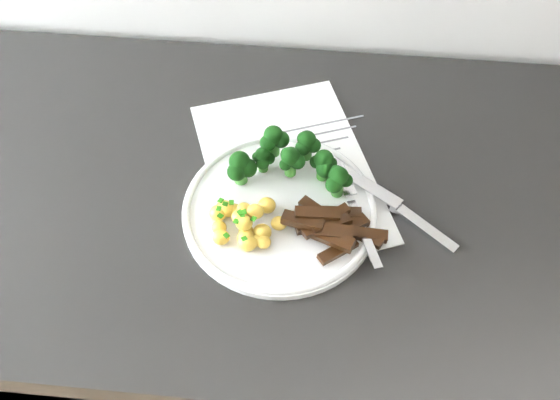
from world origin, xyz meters
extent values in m
cube|color=black|center=(-0.04, 1.68, 0.45)|extent=(2.39, 0.60, 0.90)
cube|color=white|center=(-0.09, 1.72, 0.90)|extent=(0.32, 0.38, 0.00)
cube|color=slate|center=(-0.05, 1.81, 0.90)|extent=(0.14, 0.06, 0.00)
cube|color=slate|center=(-0.06, 1.78, 0.90)|extent=(0.14, 0.05, 0.00)
cube|color=slate|center=(-0.07, 1.76, 0.90)|extent=(0.13, 0.05, 0.00)
cube|color=slate|center=(-0.08, 1.74, 0.90)|extent=(0.13, 0.05, 0.00)
cube|color=slate|center=(-0.09, 1.72, 0.90)|extent=(0.12, 0.05, 0.00)
cube|color=slate|center=(-0.09, 1.70, 0.90)|extent=(0.12, 0.05, 0.00)
cylinder|color=white|center=(-0.09, 1.64, 0.90)|extent=(0.26, 0.26, 0.01)
torus|color=white|center=(-0.09, 1.64, 0.91)|extent=(0.26, 0.26, 0.01)
cylinder|color=#2E6E21|center=(-0.08, 1.70, 0.93)|extent=(0.02, 0.02, 0.02)
sphere|color=black|center=(-0.07, 1.70, 0.95)|extent=(0.02, 0.02, 0.02)
sphere|color=black|center=(-0.09, 1.71, 0.95)|extent=(0.02, 0.02, 0.02)
sphere|color=black|center=(-0.09, 1.69, 0.95)|extent=(0.02, 0.02, 0.02)
sphere|color=black|center=(-0.08, 1.70, 0.95)|extent=(0.03, 0.03, 0.03)
cylinder|color=#2E6E21|center=(-0.04, 1.70, 0.92)|extent=(0.02, 0.02, 0.02)
sphere|color=black|center=(-0.03, 1.71, 0.94)|extent=(0.02, 0.02, 0.02)
sphere|color=black|center=(-0.04, 1.71, 0.94)|extent=(0.02, 0.02, 0.02)
sphere|color=black|center=(-0.05, 1.71, 0.94)|extent=(0.02, 0.02, 0.02)
sphere|color=black|center=(-0.04, 1.69, 0.94)|extent=(0.02, 0.02, 0.02)
sphere|color=black|center=(-0.04, 1.70, 0.95)|extent=(0.03, 0.03, 0.03)
cylinder|color=#2E6E21|center=(-0.12, 1.71, 0.92)|extent=(0.01, 0.01, 0.02)
sphere|color=black|center=(-0.11, 1.71, 0.93)|extent=(0.02, 0.02, 0.02)
sphere|color=black|center=(-0.12, 1.72, 0.93)|extent=(0.02, 0.02, 0.02)
sphere|color=black|center=(-0.13, 1.71, 0.93)|extent=(0.01, 0.01, 0.01)
sphere|color=black|center=(-0.12, 1.70, 0.93)|extent=(0.02, 0.02, 0.02)
sphere|color=black|center=(-0.12, 1.71, 0.94)|extent=(0.02, 0.02, 0.02)
cylinder|color=#2E6E21|center=(-0.06, 1.73, 0.93)|extent=(0.02, 0.02, 0.02)
sphere|color=black|center=(-0.05, 1.73, 0.95)|extent=(0.02, 0.02, 0.02)
sphere|color=black|center=(-0.07, 1.74, 0.95)|extent=(0.02, 0.02, 0.02)
sphere|color=black|center=(-0.07, 1.72, 0.95)|extent=(0.02, 0.02, 0.02)
sphere|color=black|center=(-0.06, 1.73, 0.95)|extent=(0.03, 0.03, 0.03)
cylinder|color=#2E6E21|center=(-0.11, 1.73, 0.93)|extent=(0.02, 0.02, 0.02)
sphere|color=black|center=(-0.10, 1.73, 0.95)|extent=(0.02, 0.02, 0.02)
sphere|color=black|center=(-0.11, 1.74, 0.95)|extent=(0.02, 0.02, 0.02)
sphere|color=black|center=(-0.12, 1.72, 0.95)|extent=(0.02, 0.02, 0.02)
sphere|color=black|center=(-0.11, 1.73, 0.96)|extent=(0.03, 0.03, 0.03)
cylinder|color=#2E6E21|center=(-0.02, 1.68, 0.92)|extent=(0.02, 0.02, 0.02)
sphere|color=black|center=(-0.01, 1.68, 0.94)|extent=(0.02, 0.02, 0.02)
sphere|color=black|center=(-0.02, 1.69, 0.94)|extent=(0.02, 0.02, 0.02)
sphere|color=black|center=(-0.02, 1.67, 0.94)|extent=(0.02, 0.02, 0.02)
sphere|color=black|center=(-0.02, 1.68, 0.95)|extent=(0.03, 0.03, 0.03)
cylinder|color=#2E6E21|center=(-0.15, 1.69, 0.92)|extent=(0.02, 0.02, 0.02)
sphere|color=black|center=(-0.14, 1.68, 0.94)|extent=(0.03, 0.03, 0.03)
sphere|color=black|center=(-0.15, 1.70, 0.94)|extent=(0.02, 0.02, 0.02)
sphere|color=black|center=(-0.15, 1.67, 0.94)|extent=(0.03, 0.03, 0.03)
sphere|color=black|center=(-0.15, 1.69, 0.95)|extent=(0.03, 0.03, 0.03)
ellipsoid|color=#EAC74F|center=(-0.17, 1.63, 0.92)|extent=(0.02, 0.02, 0.02)
ellipsoid|color=#EAC74F|center=(-0.15, 1.63, 0.92)|extent=(0.02, 0.02, 0.02)
ellipsoid|color=#EAC74F|center=(-0.17, 1.62, 0.92)|extent=(0.02, 0.02, 0.02)
ellipsoid|color=#EAC74F|center=(-0.12, 1.59, 0.92)|extent=(0.02, 0.02, 0.02)
ellipsoid|color=#EAC74F|center=(-0.13, 1.59, 0.92)|extent=(0.02, 0.02, 0.02)
ellipsoid|color=#EAC74F|center=(-0.09, 1.61, 0.92)|extent=(0.02, 0.02, 0.02)
ellipsoid|color=#EAC74F|center=(-0.13, 1.58, 0.92)|extent=(0.02, 0.02, 0.02)
ellipsoid|color=#EAC74F|center=(-0.13, 1.58, 0.92)|extent=(0.03, 0.02, 0.02)
ellipsoid|color=#EAC74F|center=(-0.13, 1.60, 0.92)|extent=(0.02, 0.02, 0.02)
ellipsoid|color=#EAC74F|center=(-0.16, 1.63, 0.92)|extent=(0.02, 0.02, 0.02)
ellipsoid|color=#EAC74F|center=(-0.14, 1.61, 0.93)|extent=(0.02, 0.02, 0.02)
ellipsoid|color=#EAC74F|center=(-0.11, 1.60, 0.92)|extent=(0.02, 0.02, 0.02)
ellipsoid|color=#EAC74F|center=(-0.12, 1.58, 0.92)|extent=(0.02, 0.02, 0.02)
ellipsoid|color=#EAC74F|center=(-0.12, 1.62, 0.93)|extent=(0.02, 0.02, 0.02)
ellipsoid|color=#EAC74F|center=(-0.17, 1.62, 0.92)|extent=(0.02, 0.02, 0.02)
ellipsoid|color=#EAC74F|center=(-0.11, 1.58, 0.92)|extent=(0.02, 0.02, 0.02)
ellipsoid|color=#EAC74F|center=(-0.13, 1.60, 0.93)|extent=(0.02, 0.02, 0.02)
ellipsoid|color=#EAC74F|center=(-0.16, 1.59, 0.92)|extent=(0.02, 0.02, 0.02)
ellipsoid|color=#EAC74F|center=(-0.14, 1.62, 0.93)|extent=(0.02, 0.02, 0.02)
ellipsoid|color=#EAC74F|center=(-0.11, 1.64, 0.92)|extent=(0.02, 0.02, 0.02)
ellipsoid|color=#EAC74F|center=(-0.17, 1.60, 0.92)|extent=(0.02, 0.02, 0.02)
cube|color=#1B5E0B|center=(-0.14, 1.60, 0.94)|extent=(0.01, 0.01, 0.00)
cube|color=#1B5E0B|center=(-0.14, 1.60, 0.94)|extent=(0.01, 0.01, 0.00)
cube|color=#1B5E0B|center=(-0.17, 1.62, 0.94)|extent=(0.01, 0.01, 0.00)
cube|color=#1B5E0B|center=(-0.14, 1.60, 0.94)|extent=(0.01, 0.01, 0.00)
cube|color=#1B5E0B|center=(-0.14, 1.61, 0.94)|extent=(0.01, 0.01, 0.00)
cube|color=#1B5E0B|center=(-0.14, 1.61, 0.95)|extent=(0.01, 0.01, 0.00)
cube|color=#1B5E0B|center=(-0.12, 1.60, 0.94)|extent=(0.01, 0.01, 0.00)
cube|color=#1B5E0B|center=(-0.15, 1.57, 0.94)|extent=(0.01, 0.01, 0.00)
cube|color=#1B5E0B|center=(-0.16, 1.62, 0.94)|extent=(0.01, 0.01, 0.00)
cube|color=#1B5E0B|center=(-0.17, 1.62, 0.94)|extent=(0.01, 0.01, 0.00)
cube|color=#1B5E0B|center=(-0.14, 1.61, 0.94)|extent=(0.01, 0.01, 0.00)
cube|color=#1B5E0B|center=(-0.13, 1.57, 0.94)|extent=(0.01, 0.01, 0.00)
cube|color=#1B5E0B|center=(-0.15, 1.62, 0.94)|extent=(0.01, 0.01, 0.00)
cube|color=#1B5E0B|center=(-0.17, 1.61, 0.93)|extent=(0.01, 0.01, 0.00)
cube|color=black|center=(0.00, 1.62, 0.91)|extent=(0.06, 0.05, 0.02)
cube|color=black|center=(-0.01, 1.58, 0.91)|extent=(0.05, 0.05, 0.01)
cube|color=black|center=(-0.02, 1.64, 0.91)|extent=(0.07, 0.02, 0.01)
cube|color=black|center=(0.02, 1.61, 0.91)|extent=(0.07, 0.02, 0.02)
cube|color=black|center=(-0.02, 1.62, 0.91)|extent=(0.07, 0.04, 0.01)
cube|color=black|center=(-0.03, 1.61, 0.91)|extent=(0.06, 0.05, 0.01)
cube|color=black|center=(0.01, 1.61, 0.91)|extent=(0.07, 0.05, 0.01)
cube|color=black|center=(-0.04, 1.62, 0.91)|extent=(0.07, 0.04, 0.02)
cube|color=black|center=(-0.03, 1.62, 0.92)|extent=(0.06, 0.06, 0.01)
cube|color=black|center=(-0.02, 1.61, 0.92)|extent=(0.05, 0.04, 0.02)
cube|color=black|center=(-0.04, 1.63, 0.93)|extent=(0.06, 0.02, 0.02)
cube|color=black|center=(-0.02, 1.59, 0.92)|extent=(0.07, 0.04, 0.02)
cube|color=black|center=(-0.04, 1.64, 0.92)|extent=(0.05, 0.04, 0.01)
cube|color=black|center=(-0.02, 1.60, 0.92)|extent=(0.05, 0.02, 0.01)
cube|color=black|center=(-0.06, 1.61, 0.93)|extent=(0.06, 0.03, 0.01)
cube|color=#BCBCC1|center=(0.02, 1.61, 0.91)|extent=(0.05, 0.11, 0.02)
cube|color=#BCBCC1|center=(0.00, 1.68, 0.92)|extent=(0.02, 0.03, 0.01)
cylinder|color=#BCBCC1|center=(0.00, 1.70, 0.92)|extent=(0.01, 0.04, 0.00)
cylinder|color=#BCBCC1|center=(-0.01, 1.70, 0.92)|extent=(0.01, 0.04, 0.00)
cylinder|color=#BCBCC1|center=(-0.01, 1.70, 0.92)|extent=(0.01, 0.04, 0.00)
cylinder|color=#BCBCC1|center=(-0.02, 1.70, 0.92)|extent=(0.01, 0.04, 0.00)
cube|color=#BCBCC1|center=(0.02, 1.70, 0.91)|extent=(0.11, 0.09, 0.01)
cube|color=#BCBCC1|center=(0.10, 1.63, 0.90)|extent=(0.09, 0.07, 0.02)
camera|label=1|loc=(-0.05, 1.16, 1.60)|focal=40.44mm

